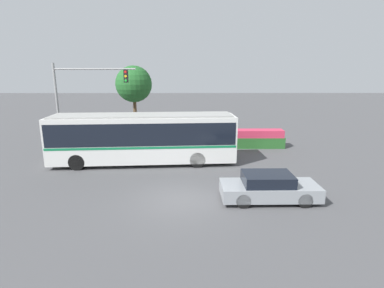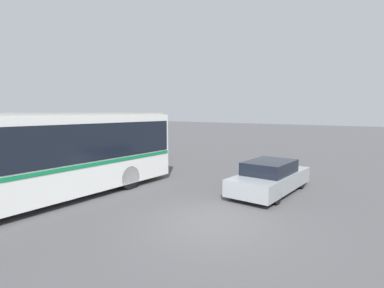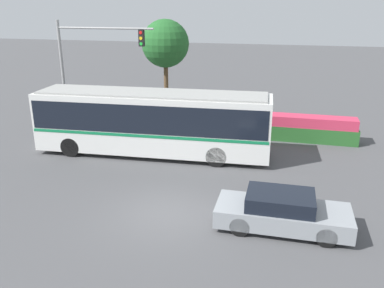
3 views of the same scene
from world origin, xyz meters
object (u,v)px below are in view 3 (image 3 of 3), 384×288
Objects in this scene: city_bus at (152,119)px; sedan_foreground at (282,212)px; street_tree_left at (165,44)px; traffic_light_pole at (85,59)px.

city_bus reaches higher than sedan_foreground.
street_tree_left reaches higher than sedan_foreground.
street_tree_left is at bearing -80.40° from city_bus.
sedan_foreground is (6.78, -5.87, -1.23)m from city_bus.
sedan_foreground is 15.37m from traffic_light_pole.
city_bus is 1.84× the size of traffic_light_pole.
street_tree_left is (3.01, 6.04, 0.42)m from traffic_light_pole.
traffic_light_pole is at bearing -34.45° from city_bus.
sedan_foreground is at bearing 135.46° from city_bus.
traffic_light_pole is 1.01× the size of street_tree_left.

